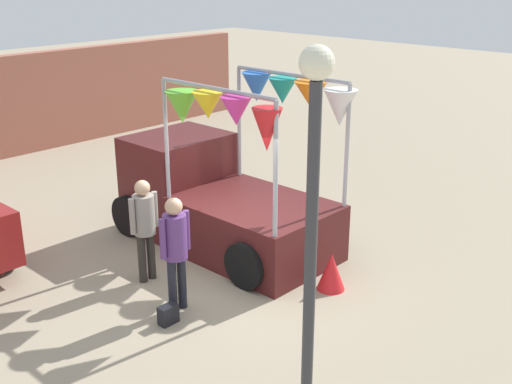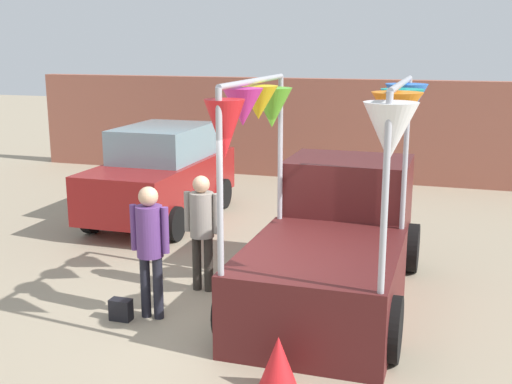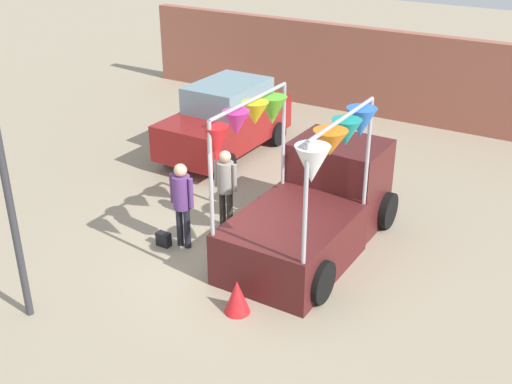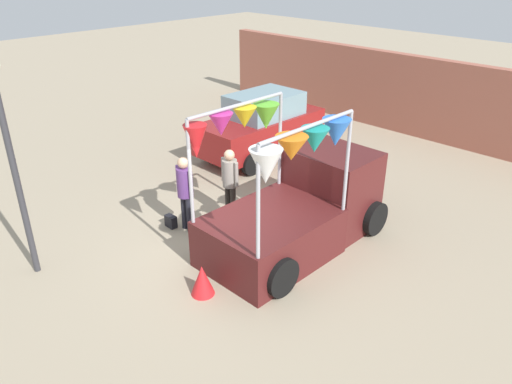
# 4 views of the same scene
# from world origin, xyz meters

# --- Properties ---
(ground_plane) EXTENTS (60.00, 60.00, 0.00)m
(ground_plane) POSITION_xyz_m (0.00, 0.00, 0.00)
(ground_plane) COLOR gray
(vendor_truck) EXTENTS (2.48, 4.08, 3.08)m
(vendor_truck) POSITION_xyz_m (1.04, 1.27, 0.93)
(vendor_truck) COLOR #4C1919
(vendor_truck) RESTS_ON ground
(parked_car) EXTENTS (1.88, 4.00, 1.88)m
(parked_car) POSITION_xyz_m (-3.04, 4.26, 0.94)
(parked_car) COLOR maroon
(parked_car) RESTS_ON ground
(person_customer) EXTENTS (0.53, 0.34, 1.75)m
(person_customer) POSITION_xyz_m (-1.09, -0.15, 1.06)
(person_customer) COLOR black
(person_customer) RESTS_ON ground
(person_vendor) EXTENTS (0.53, 0.34, 1.69)m
(person_vendor) POSITION_xyz_m (-0.82, 0.92, 1.02)
(person_vendor) COLOR #2D2823
(person_vendor) RESTS_ON ground
(handbag) EXTENTS (0.28, 0.16, 0.28)m
(handbag) POSITION_xyz_m (-1.44, -0.35, 0.14)
(handbag) COLOR black
(handbag) RESTS_ON ground
(brick_boundary_wall) EXTENTS (18.00, 0.36, 2.60)m
(brick_boundary_wall) POSITION_xyz_m (0.00, 9.21, 1.30)
(brick_boundary_wall) COLOR #9E5947
(brick_boundary_wall) RESTS_ON ground
(folded_kite_bundle_crimson) EXTENTS (0.52, 0.52, 0.60)m
(folded_kite_bundle_crimson) POSITION_xyz_m (0.95, -1.41, 0.30)
(folded_kite_bundle_crimson) COLOR red
(folded_kite_bundle_crimson) RESTS_ON ground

